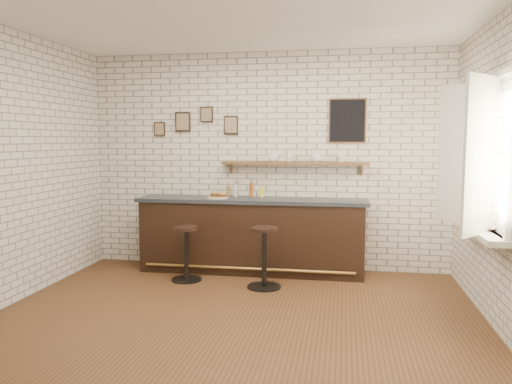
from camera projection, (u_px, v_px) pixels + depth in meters
ground at (237, 315)px, 5.14m from camera, size 5.00×5.00×0.00m
bar_counter at (252, 235)px, 6.78m from camera, size 3.10×0.65×1.01m
sandwich_plate at (218, 198)px, 6.74m from camera, size 0.28×0.28×0.01m
ciabatta_sandwich at (218, 194)px, 6.73m from camera, size 0.24×0.16×0.08m
potato_chips at (216, 197)px, 6.74m from camera, size 0.26×0.19×0.00m
bitters_bottle_brown at (228, 191)px, 6.96m from camera, size 0.06×0.06×0.18m
bitters_bottle_white at (235, 191)px, 6.94m from camera, size 0.05×0.05×0.21m
bitters_bottle_amber at (252, 190)px, 6.90m from camera, size 0.06×0.06×0.25m
condiment_bottle_yellow at (262, 192)px, 6.87m from camera, size 0.05×0.05×0.17m
bar_stool_left at (186, 252)px, 6.37m from camera, size 0.39×0.39×0.70m
bar_stool_right at (264, 255)px, 6.05m from camera, size 0.41×0.41×0.75m
wall_shelf at (294, 163)px, 6.78m from camera, size 2.00×0.18×0.18m
shelf_cup_a at (273, 158)px, 6.82m from camera, size 0.19×0.19×0.11m
shelf_cup_b at (289, 158)px, 6.79m from camera, size 0.14×0.14×0.09m
shelf_cup_c at (316, 158)px, 6.72m from camera, size 0.14×0.14×0.10m
shelf_cup_d at (341, 158)px, 6.67m from camera, size 0.11×0.11×0.10m
back_wall_decor at (283, 122)px, 6.83m from camera, size 2.96×0.02×0.56m
window_sill at (480, 231)px, 4.93m from camera, size 0.20×1.35×0.06m
casement_window at (479, 155)px, 4.86m from camera, size 0.40×1.30×1.56m
book_lower at (478, 227)px, 4.90m from camera, size 0.18×0.23×0.02m
book_upper at (479, 226)px, 4.88m from camera, size 0.29×0.30×0.02m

